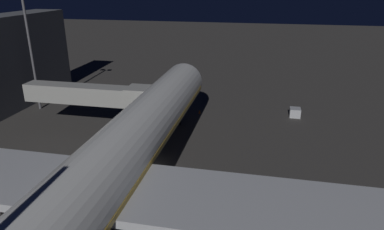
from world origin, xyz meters
name	(u,v)px	position (x,y,z in m)	size (l,w,h in m)	color
ground_plane	(150,170)	(0.00, 0.00, 0.00)	(320.00, 320.00, 0.00)	#383533
airliner_at_gate	(109,171)	(0.00, 10.27, 5.75)	(58.56, 62.50, 19.33)	silver
jet_bridge	(98,95)	(10.23, -8.61, 5.88)	(18.64, 3.40, 7.43)	#9E9E99
apron_floodlight_mast	(30,46)	(25.50, -16.48, 10.97)	(2.90, 0.50, 19.02)	#59595E
baggage_container_near_belt	(295,112)	(-17.78, -21.62, 0.72)	(1.71, 1.85, 1.44)	#B7BABF
traffic_cone_nose_port	(200,112)	(-2.20, -19.89, 0.28)	(0.36, 0.36, 0.55)	orange
traffic_cone_nose_starboard	(174,110)	(2.20, -19.89, 0.28)	(0.36, 0.36, 0.55)	orange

